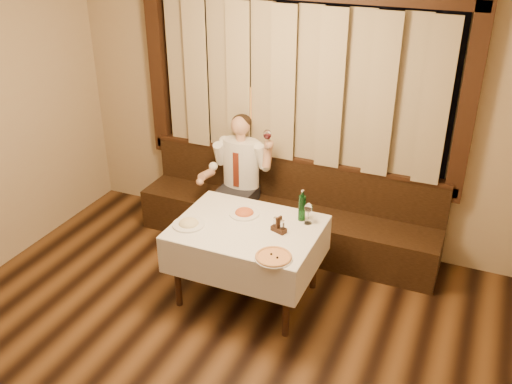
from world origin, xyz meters
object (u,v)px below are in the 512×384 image
at_px(pizza, 274,257).
at_px(green_bottle, 302,207).
at_px(dining_table, 247,236).
at_px(cruet_caddy, 279,226).
at_px(banquette, 287,217).
at_px(pasta_red, 244,211).
at_px(seated_man, 239,170).
at_px(pasta_cream, 189,221).

height_order(pizza, green_bottle, green_bottle).
relative_size(dining_table, pizza, 4.07).
bearing_deg(dining_table, cruet_caddy, 4.73).
xyz_separation_m(dining_table, green_bottle, (0.40, 0.30, 0.23)).
bearing_deg(pizza, banquette, 106.05).
relative_size(dining_table, green_bottle, 4.28).
height_order(pizza, pasta_red, pasta_red).
bearing_deg(seated_man, banquette, 9.80).
bearing_deg(pasta_cream, banquette, 68.45).
bearing_deg(pasta_red, banquette, 82.60).
xyz_separation_m(pizza, green_bottle, (-0.00, 0.68, 0.11)).
bearing_deg(green_bottle, seated_man, 145.17).
distance_m(banquette, pasta_cream, 1.39).
distance_m(pizza, cruet_caddy, 0.42).
distance_m(pizza, seated_man, 1.60).
xyz_separation_m(pasta_red, cruet_caddy, (0.40, -0.16, 0.01)).
xyz_separation_m(pasta_cream, cruet_caddy, (0.77, 0.21, 0.01)).
relative_size(dining_table, pasta_cream, 4.41).
distance_m(dining_table, seated_man, 1.08).
relative_size(cruet_caddy, seated_man, 0.11).
relative_size(dining_table, cruet_caddy, 8.54).
height_order(dining_table, cruet_caddy, cruet_caddy).
bearing_deg(pasta_cream, cruet_caddy, 15.57).
bearing_deg(dining_table, pasta_cream, -158.32).
xyz_separation_m(pasta_red, seated_man, (-0.40, 0.75, 0.01)).
xyz_separation_m(cruet_caddy, seated_man, (-0.80, 0.91, -0.00)).
distance_m(dining_table, cruet_caddy, 0.33).
relative_size(green_bottle, seated_man, 0.21).
height_order(pizza, cruet_caddy, cruet_caddy).
bearing_deg(seated_man, pizza, -55.09).
xyz_separation_m(banquette, pasta_red, (-0.11, -0.84, 0.48)).
xyz_separation_m(banquette, cruet_caddy, (0.29, -1.00, 0.50)).
xyz_separation_m(banquette, pizza, (0.40, -1.40, 0.46)).
bearing_deg(dining_table, banquette, 90.00).
relative_size(pasta_red, seated_man, 0.20).
bearing_deg(cruet_caddy, dining_table, -156.12).
bearing_deg(cruet_caddy, green_bottle, 86.60).
bearing_deg(seated_man, pasta_red, -61.69).
relative_size(pizza, seated_man, 0.23).
relative_size(banquette, dining_table, 2.52).
height_order(dining_table, pasta_red, pasta_red).
relative_size(banquette, cruet_caddy, 21.51).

